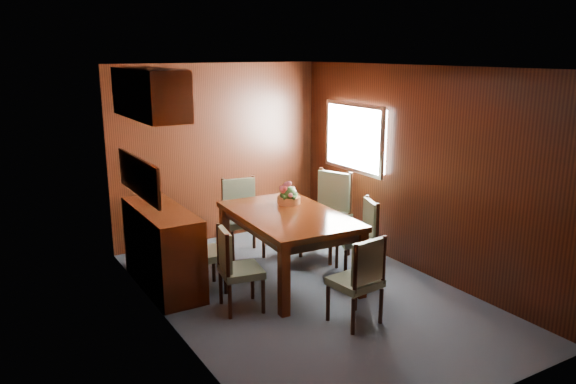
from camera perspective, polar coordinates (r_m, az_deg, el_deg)
ground at (r=6.16m, az=1.98°, el=-10.32°), size 4.50×4.50×0.00m
room_shell at (r=5.91m, az=-0.49°, el=5.18°), size 3.06×4.52×2.41m
sideboard at (r=6.34m, az=-12.60°, el=-5.56°), size 0.48×1.40×0.90m
dining_table at (r=6.29m, az=0.03°, el=-3.13°), size 1.14×1.75×0.79m
chair_left_near at (r=5.66m, az=-5.45°, el=-7.35°), size 0.46×0.48×0.87m
chair_left_far at (r=6.11m, az=-9.22°, el=-5.67°), size 0.43×0.45×0.90m
chair_right_near at (r=6.61m, az=7.51°, el=-4.10°), size 0.52×0.53×0.89m
chair_right_far at (r=7.12m, az=4.18°, el=-1.76°), size 0.65×0.66×1.09m
chair_head at (r=5.38m, az=7.37°, el=-8.49°), size 0.47×0.45×0.89m
chair_foot at (r=7.19m, az=-4.75°, el=-2.08°), size 0.53×0.52×0.99m
flower_centerpiece at (r=6.61m, az=0.07°, el=0.01°), size 0.30×0.30×0.30m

